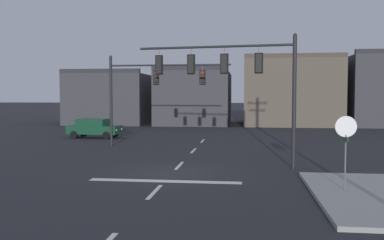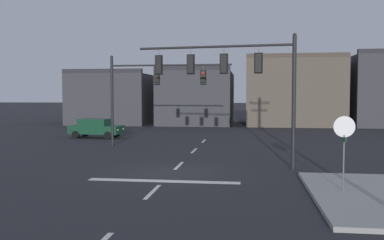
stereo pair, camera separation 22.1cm
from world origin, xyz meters
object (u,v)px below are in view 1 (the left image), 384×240
object	(u,v)px
stop_sign	(346,135)
car_lot_nearside	(94,128)
signal_mast_far_side	(147,85)
signal_mast_near_side	(237,74)

from	to	relation	value
stop_sign	car_lot_nearside	world-z (taller)	stop_sign
signal_mast_far_side	stop_sign	distance (m)	17.11
signal_mast_far_side	car_lot_nearside	xyz separation A→B (m)	(-5.82, 5.42, -3.43)
signal_mast_near_side	stop_sign	size ratio (longest dim) A/B	2.80
signal_mast_far_side	car_lot_nearside	size ratio (longest dim) A/B	1.87
signal_mast_near_side	signal_mast_far_side	world-z (taller)	signal_mast_near_side
signal_mast_near_side	signal_mast_far_side	xyz separation A→B (m)	(-6.40, 7.82, -0.36)
signal_mast_far_side	car_lot_nearside	distance (m)	8.66
signal_mast_near_side	car_lot_nearside	size ratio (longest dim) A/B	1.73
car_lot_nearside	stop_sign	bearing A→B (deg)	-49.20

